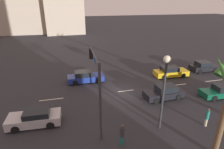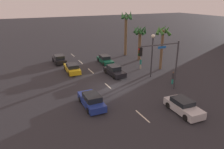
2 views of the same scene
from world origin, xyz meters
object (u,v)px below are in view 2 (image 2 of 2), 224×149
(pedestrian_0, at_px, (141,63))
(palm_tree_1, at_px, (163,37))
(car_4, at_px, (114,71))
(palm_tree_2, at_px, (126,25))
(streetlamp, at_px, (152,48))
(car_0, at_px, (183,106))
(car_1, at_px, (92,100))
(palm_tree_0, at_px, (140,35))
(traffic_signal, at_px, (164,58))
(car_3, at_px, (105,60))
(car_5, at_px, (72,68))
(pedestrian_1, at_px, (173,78))
(car_2, at_px, (59,59))

(pedestrian_0, xyz_separation_m, palm_tree_1, (1.59, 2.79, 4.39))
(car_4, xyz_separation_m, palm_tree_2, (-9.62, 7.14, 5.39))
(palm_tree_2, bearing_deg, streetlamp, -11.71)
(car_0, height_order, car_1, car_1)
(car_0, distance_m, palm_tree_2, 23.79)
(palm_tree_0, bearing_deg, traffic_signal, -20.45)
(palm_tree_0, relative_size, palm_tree_1, 0.91)
(car_3, relative_size, car_4, 1.07)
(car_3, relative_size, streetlamp, 0.74)
(car_5, distance_m, streetlamp, 12.60)
(car_3, distance_m, palm_tree_0, 7.74)
(car_3, height_order, car_5, car_5)
(pedestrian_0, bearing_deg, pedestrian_1, 2.69)
(car_2, relative_size, car_3, 0.89)
(car_0, height_order, car_3, car_0)
(streetlamp, height_order, palm_tree_2, palm_tree_2)
(car_2, xyz_separation_m, traffic_signal, (17.63, 8.97, 3.56))
(traffic_signal, height_order, palm_tree_1, palm_tree_1)
(traffic_signal, distance_m, streetlamp, 5.18)
(pedestrian_1, bearing_deg, car_2, -144.28)
(car_1, xyz_separation_m, car_4, (-7.72, 6.40, -0.02))
(car_1, height_order, car_4, car_1)
(palm_tree_0, distance_m, palm_tree_1, 6.15)
(pedestrian_0, distance_m, palm_tree_1, 5.44)
(car_4, relative_size, pedestrian_1, 2.50)
(palm_tree_0, bearing_deg, car_2, -107.36)
(palm_tree_0, height_order, palm_tree_1, palm_tree_1)
(car_3, height_order, car_4, car_4)
(car_4, relative_size, car_5, 0.92)
(traffic_signal, bearing_deg, car_0, -13.94)
(car_4, bearing_deg, car_1, -39.64)
(car_3, height_order, pedestrian_0, pedestrian_0)
(car_4, height_order, palm_tree_0, palm_tree_0)
(car_2, xyz_separation_m, pedestrian_1, (16.33, 11.74, 0.26))
(car_5, xyz_separation_m, palm_tree_2, (-5.69, 12.53, 5.40))
(traffic_signal, xyz_separation_m, palm_tree_1, (-7.17, 5.21, 1.08))
(car_4, distance_m, pedestrian_0, 5.33)
(car_4, distance_m, palm_tree_0, 10.32)
(pedestrian_1, xyz_separation_m, palm_tree_2, (-16.06, 1.56, 5.13))
(streetlamp, bearing_deg, car_5, -124.35)
(car_2, relative_size, palm_tree_1, 0.58)
(car_1, relative_size, palm_tree_2, 0.52)
(car_3, relative_size, car_5, 0.99)
(car_4, height_order, palm_tree_2, palm_tree_2)
(palm_tree_2, bearing_deg, car_0, -13.99)
(car_3, distance_m, pedestrian_1, 13.50)
(traffic_signal, bearing_deg, palm_tree_1, 144.02)
(pedestrian_1, bearing_deg, traffic_signal, -64.88)
(car_1, height_order, pedestrian_0, pedestrian_0)
(car_4, height_order, pedestrian_1, pedestrian_1)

